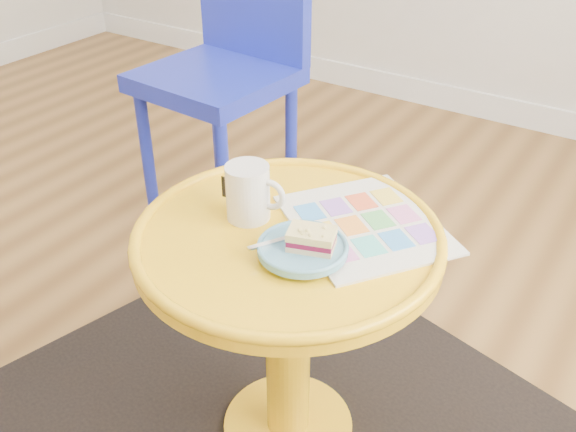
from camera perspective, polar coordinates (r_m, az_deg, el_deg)
The scene contains 10 objects.
floor at distance 2.02m, azimuth -18.42°, elevation -7.49°, with size 4.00×4.00×0.00m, color brown.
room_walls at distance 3.21m, azimuth -16.84°, elevation 9.51°, with size 4.00×4.00×4.00m.
rug at distance 1.60m, azimuth 0.00°, elevation -18.34°, with size 1.30×1.10×0.01m, color black.
side_table at distance 1.31m, azimuth 0.00°, elevation -7.29°, with size 0.59×0.59×0.56m.
chair at distance 2.16m, azimuth -5.11°, elevation 14.18°, with size 0.47×0.47×0.99m.
newspaper at distance 1.25m, azimuth 6.85°, elevation -0.71°, with size 0.31×0.27×0.01m, color silver.
mug at distance 1.24m, azimuth -3.49°, elevation 2.24°, with size 0.12×0.09×0.11m.
plate at distance 1.15m, azimuth 1.31°, elevation -2.95°, with size 0.16×0.16×0.02m.
cake_slice at distance 1.13m, azimuth 2.10°, elevation -2.03°, with size 0.10×0.08×0.04m.
fork at distance 1.16m, azimuth -0.05°, elevation -1.99°, with size 0.09×0.13×0.00m.
Camera 1 is at (1.33, -0.87, 1.25)m, focal length 40.00 mm.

